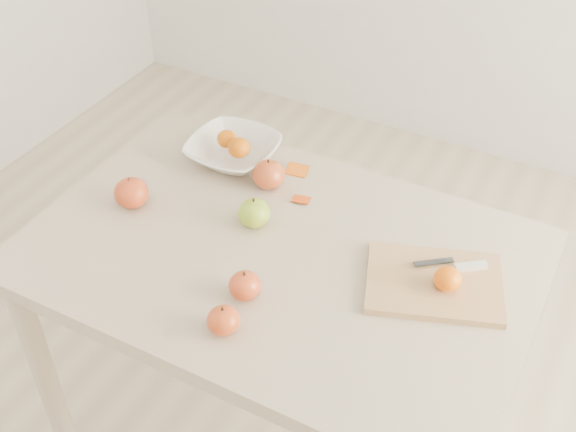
% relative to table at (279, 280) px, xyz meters
% --- Properties ---
extents(ground, '(3.50, 3.50, 0.00)m').
position_rel_table_xyz_m(ground, '(0.00, 0.00, -0.65)').
color(ground, '#C6B293').
rests_on(ground, ground).
extents(table, '(1.20, 0.80, 0.75)m').
position_rel_table_xyz_m(table, '(0.00, 0.00, 0.00)').
color(table, '#C6B196').
rests_on(table, ground).
extents(cutting_board, '(0.36, 0.31, 0.02)m').
position_rel_table_xyz_m(cutting_board, '(0.37, 0.06, 0.11)').
color(cutting_board, tan).
rests_on(cutting_board, table).
extents(board_tangerine, '(0.06, 0.06, 0.05)m').
position_rel_table_xyz_m(board_tangerine, '(0.40, 0.05, 0.14)').
color(board_tangerine, '#DA6007').
rests_on(board_tangerine, cutting_board).
extents(fruit_bowl, '(0.24, 0.24, 0.06)m').
position_rel_table_xyz_m(fruit_bowl, '(-0.29, 0.27, 0.13)').
color(fruit_bowl, white).
rests_on(fruit_bowl, table).
extents(bowl_tangerine_near, '(0.06, 0.06, 0.05)m').
position_rel_table_xyz_m(bowl_tangerine_near, '(-0.31, 0.28, 0.16)').
color(bowl_tangerine_near, '#CF5C07').
rests_on(bowl_tangerine_near, fruit_bowl).
extents(bowl_tangerine_far, '(0.06, 0.06, 0.05)m').
position_rel_table_xyz_m(bowl_tangerine_far, '(-0.26, 0.25, 0.16)').
color(bowl_tangerine_far, '#C95C07').
rests_on(bowl_tangerine_far, fruit_bowl).
extents(orange_peel_a, '(0.07, 0.05, 0.01)m').
position_rel_table_xyz_m(orange_peel_a, '(-0.11, 0.30, 0.10)').
color(orange_peel_a, orange).
rests_on(orange_peel_a, table).
extents(orange_peel_b, '(0.05, 0.04, 0.01)m').
position_rel_table_xyz_m(orange_peel_b, '(-0.04, 0.19, 0.10)').
color(orange_peel_b, '#C3410D').
rests_on(orange_peel_b, table).
extents(paring_knife, '(0.16, 0.09, 0.01)m').
position_rel_table_xyz_m(paring_knife, '(0.41, 0.13, 0.12)').
color(paring_knife, white).
rests_on(paring_knife, cutting_board).
extents(apple_green, '(0.08, 0.08, 0.07)m').
position_rel_table_xyz_m(apple_green, '(-0.10, 0.06, 0.14)').
color(apple_green, '#6A9C1B').
rests_on(apple_green, table).
extents(apple_red_c, '(0.07, 0.07, 0.06)m').
position_rel_table_xyz_m(apple_red_c, '(0.02, -0.27, 0.13)').
color(apple_red_c, '#A7160C').
rests_on(apple_red_c, table).
extents(apple_red_e, '(0.07, 0.07, 0.07)m').
position_rel_table_xyz_m(apple_red_e, '(0.01, -0.17, 0.13)').
color(apple_red_e, '#910606').
rests_on(apple_red_e, table).
extents(apple_red_b, '(0.09, 0.09, 0.08)m').
position_rel_table_xyz_m(apple_red_b, '(-0.41, -0.02, 0.14)').
color(apple_red_b, maroon).
rests_on(apple_red_b, table).
extents(apple_red_a, '(0.09, 0.09, 0.08)m').
position_rel_table_xyz_m(apple_red_a, '(-0.14, 0.21, 0.14)').
color(apple_red_a, maroon).
rests_on(apple_red_a, table).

